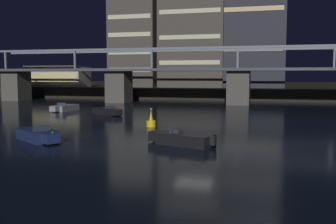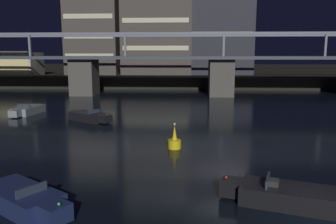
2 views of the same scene
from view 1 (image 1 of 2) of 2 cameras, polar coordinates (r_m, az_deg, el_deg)
name	(u,v)px [view 1 (image 1 of 2)]	position (r m, az deg, el deg)	size (l,w,h in m)	color
ground_plane	(194,147)	(26.36, 3.83, -5.24)	(400.00, 400.00, 0.00)	black
far_riverbank	(251,88)	(112.89, 12.19, 3.46)	(240.00, 80.00, 2.20)	black
river_bridge	(239,80)	(64.90, 10.39, 4.69)	(90.50, 6.40, 9.38)	#4C4944
tower_west_low	(136,44)	(87.95, -4.75, 9.93)	(10.36, 8.84, 19.30)	#423D38
tower_west_tall	(194,27)	(87.13, 3.92, 12.45)	(13.94, 11.48, 26.80)	#423D38
waterfront_pavilion	(60,77)	(88.67, -15.64, 5.01)	(12.40, 7.40, 4.70)	#B2AD9E
speedboat_near_left	(183,139)	(27.26, 2.16, -3.99)	(5.15, 2.91, 1.16)	black
speedboat_mid_left	(107,111)	(48.17, -8.98, 0.09)	(4.78, 3.83, 1.16)	black
speedboat_mid_center	(38,135)	(30.52, -18.56, -3.25)	(4.77, 3.85, 1.16)	#19234C
speedboat_far_left	(65,108)	(54.51, -15.01, 0.60)	(2.24, 5.23, 1.16)	gray
channel_buoy	(151,122)	(36.63, -2.52, -1.45)	(0.90, 0.90, 1.76)	yellow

